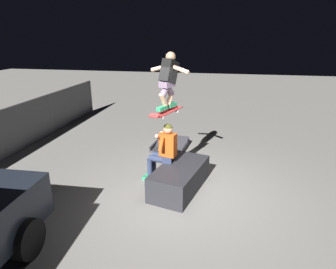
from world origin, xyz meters
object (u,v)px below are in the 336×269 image
ledge_box_main (180,178)px  person_sitting_on_ledge (163,150)px  skater_airborne (168,78)px  kicker_ramp (170,146)px  skateboard (167,112)px

ledge_box_main → person_sitting_on_ledge: person_sitting_on_ledge is taller
person_sitting_on_ledge → skater_airborne: (0.11, -0.09, 1.51)m
skater_airborne → kicker_ramp: 2.93m
person_sitting_on_ledge → skater_airborne: bearing=-38.9°
skateboard → skater_airborne: 0.69m
ledge_box_main → kicker_ramp: (2.25, 0.63, -0.21)m
ledge_box_main → skateboard: skateboard is taller
ledge_box_main → skater_airborne: skater_airborne is taller
person_sitting_on_ledge → skater_airborne: skater_airborne is taller
person_sitting_on_ledge → kicker_ramp: size_ratio=1.23×
skater_airborne → kicker_ramp: (1.88, 0.32, -2.22)m
kicker_ramp → skater_airborne: bearing=-170.4°
person_sitting_on_ledge → kicker_ramp: person_sitting_on_ledge is taller
ledge_box_main → person_sitting_on_ledge: 0.69m
skateboard → skater_airborne: (0.05, -0.02, 0.69)m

